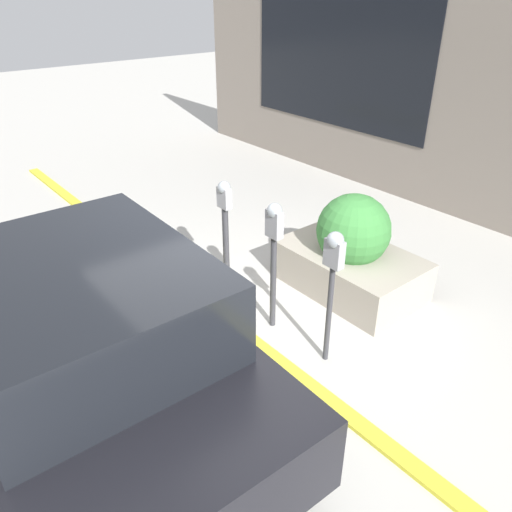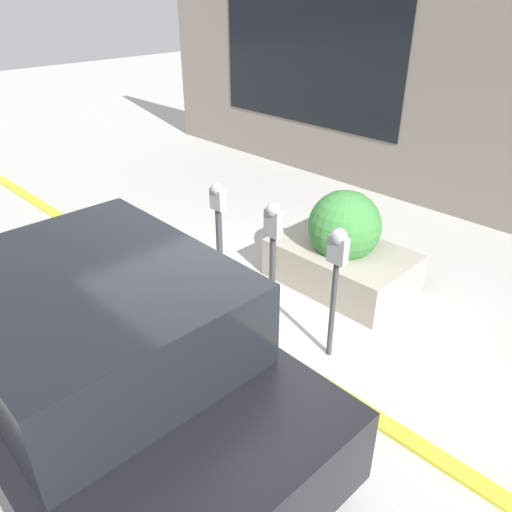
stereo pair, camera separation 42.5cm
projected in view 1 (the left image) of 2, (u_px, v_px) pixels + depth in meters
The scene contains 8 objects.
ground_plane at pixel (249, 332), 5.33m from camera, with size 40.00×40.00×0.00m, color beige.
curb_strip at pixel (243, 334), 5.28m from camera, with size 13.50×0.16×0.04m.
building_facade at pixel (501, 97), 6.90m from camera, with size 13.50×0.17×3.76m.
parking_meter_nearest at pixel (333, 267), 4.46m from camera, with size 0.18×0.16×1.40m.
parking_meter_second at pixel (274, 241), 4.97m from camera, with size 0.18×0.15×1.43m.
parking_meter_middle at pixel (225, 221), 5.58m from camera, with size 0.17×0.15×1.41m.
planter_box at pixel (351, 254), 5.89m from camera, with size 1.67×1.05×1.21m.
parked_car_front at pixel (84, 343), 3.91m from camera, with size 3.95×2.00×1.57m.
Camera 1 is at (-3.35, 2.65, 3.30)m, focal length 35.00 mm.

